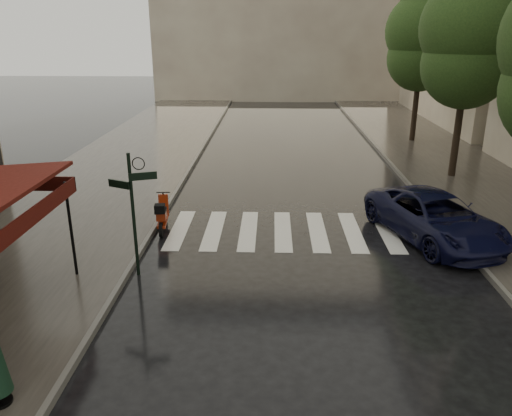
{
  "coord_description": "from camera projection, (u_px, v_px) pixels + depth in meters",
  "views": [
    {
      "loc": [
        2.09,
        -8.05,
        5.74
      ],
      "look_at": [
        1.7,
        4.11,
        1.4
      ],
      "focal_mm": 35.0,
      "sensor_mm": 36.0,
      "label": 1
    }
  ],
  "objects": [
    {
      "name": "curb_far",
      "position": [
        401.0,
        176.0,
        20.62
      ],
      "size": [
        0.12,
        60.0,
        0.16
      ],
      "primitive_type": "cube",
      "color": "#595651",
      "rests_on": "ground"
    },
    {
      "name": "tree_mid",
      "position": [
        470.0,
        35.0,
        18.7
      ],
      "size": [
        3.8,
        3.8,
        8.34
      ],
      "color": "black",
      "rests_on": "sidewalk_far"
    },
    {
      "name": "sidewalk_near",
      "position": [
        115.0,
        174.0,
        20.99
      ],
      "size": [
        6.0,
        60.0,
        0.12
      ],
      "primitive_type": "cube",
      "color": "#38332D",
      "rests_on": "ground"
    },
    {
      "name": "scooter",
      "position": [
        162.0,
        215.0,
        15.02
      ],
      "size": [
        0.48,
        1.59,
        1.04
      ],
      "rotation": [
        0.0,
        0.0,
        0.11
      ],
      "color": "black",
      "rests_on": "ground"
    },
    {
      "name": "crosswalk",
      "position": [
        300.0,
        231.0,
        15.13
      ],
      "size": [
        7.85,
        3.2,
        0.01
      ],
      "color": "silver",
      "rests_on": "ground"
    },
    {
      "name": "tree_far",
      "position": [
        423.0,
        36.0,
        25.33
      ],
      "size": [
        3.8,
        3.8,
        8.16
      ],
      "color": "black",
      "rests_on": "sidewalk_far"
    },
    {
      "name": "curb_near",
      "position": [
        187.0,
        174.0,
        20.89
      ],
      "size": [
        0.12,
        60.0,
        0.16
      ],
      "primitive_type": "cube",
      "color": "#595651",
      "rests_on": "ground"
    },
    {
      "name": "signpost",
      "position": [
        133.0,
        205.0,
        11.82
      ],
      "size": [
        1.17,
        0.29,
        3.1
      ],
      "color": "black",
      "rests_on": "ground"
    },
    {
      "name": "sidewalk_far",
      "position": [
        469.0,
        177.0,
        20.53
      ],
      "size": [
        5.5,
        60.0,
        0.12
      ],
      "primitive_type": "cube",
      "color": "#38332D",
      "rests_on": "ground"
    },
    {
      "name": "parked_car",
      "position": [
        435.0,
        217.0,
        14.35
      ],
      "size": [
        3.66,
        5.28,
        1.34
      ],
      "primitive_type": "imported",
      "rotation": [
        0.0,
        0.0,
        0.33
      ],
      "color": "black",
      "rests_on": "ground"
    },
    {
      "name": "ground",
      "position": [
        161.0,
        347.0,
        9.57
      ],
      "size": [
        120.0,
        120.0,
        0.0
      ],
      "primitive_type": "plane",
      "color": "black",
      "rests_on": "ground"
    }
  ]
}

